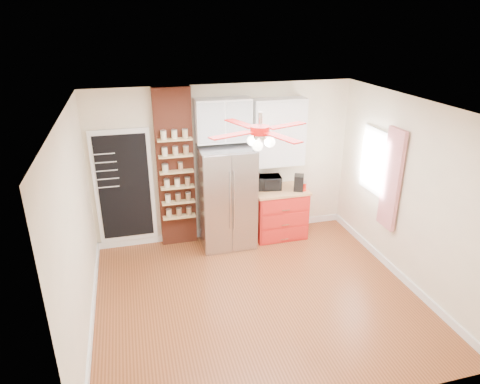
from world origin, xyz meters
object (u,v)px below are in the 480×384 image
object	(u,v)px
toaster_oven	(268,182)
coffee_maker	(299,183)
fridge	(227,197)
ceiling_fan	(260,131)
red_cabinet	(279,212)
canister_left	(303,187)
pantry_jar_oats	(165,168)

from	to	relation	value
toaster_oven	coffee_maker	world-z (taller)	coffee_maker
fridge	ceiling_fan	bearing A→B (deg)	-88.24
red_cabinet	coffee_maker	distance (m)	0.66
toaster_oven	canister_left	size ratio (longest dim) A/B	3.02
ceiling_fan	coffee_maker	bearing A→B (deg)	52.20
fridge	ceiling_fan	size ratio (longest dim) A/B	1.25
red_cabinet	pantry_jar_oats	bearing A→B (deg)	177.29
canister_left	toaster_oven	bearing A→B (deg)	157.37
toaster_oven	pantry_jar_oats	distance (m)	1.81
pantry_jar_oats	fridge	bearing A→B (deg)	-8.25
canister_left	pantry_jar_oats	world-z (taller)	pantry_jar_oats
red_cabinet	ceiling_fan	distance (m)	2.75
fridge	pantry_jar_oats	size ratio (longest dim) A/B	14.20
toaster_oven	coffee_maker	distance (m)	0.53
red_cabinet	ceiling_fan	bearing A→B (deg)	-118.71
canister_left	pantry_jar_oats	bearing A→B (deg)	173.94
canister_left	ceiling_fan	bearing A→B (deg)	-130.21
canister_left	pantry_jar_oats	distance (m)	2.38
fridge	canister_left	world-z (taller)	fridge
toaster_oven	fridge	bearing A→B (deg)	-161.86
fridge	pantry_jar_oats	xyz separation A→B (m)	(-0.98, 0.14, 0.56)
fridge	toaster_oven	distance (m)	0.80
ceiling_fan	toaster_oven	world-z (taller)	ceiling_fan
red_cabinet	pantry_jar_oats	size ratio (longest dim) A/B	7.63
ceiling_fan	pantry_jar_oats	size ratio (longest dim) A/B	11.36
ceiling_fan	toaster_oven	bearing A→B (deg)	67.56
pantry_jar_oats	canister_left	bearing A→B (deg)	-6.06
fridge	coffee_maker	world-z (taller)	fridge
fridge	canister_left	xyz separation A→B (m)	(1.34, -0.10, 0.10)
fridge	coffee_maker	distance (m)	1.28
pantry_jar_oats	toaster_oven	bearing A→B (deg)	-0.38
red_cabinet	coffee_maker	size ratio (longest dim) A/B	3.47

